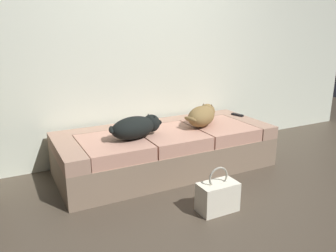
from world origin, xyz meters
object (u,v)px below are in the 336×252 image
Objects in this scene: dog_tan at (202,115)px; tv_remote at (237,115)px; handbag at (218,196)px; dog_dark at (136,127)px; couch at (166,149)px.

dog_tan is 0.61m from tv_remote.
handbag is at bearing -149.44° from tv_remote.
dog_dark is 1.00m from handbag.
dog_tan is at bearing -2.75° from couch.
dog_tan reaches higher than tv_remote.
couch is 4.08× the size of dog_tan.
couch is at bearing 17.24° from dog_dark.
dog_dark is (-0.36, -0.11, 0.32)m from couch.
dog_tan is at bearing 64.52° from handbag.
dog_dark is at bearing -173.32° from dog_tan.
tv_remote reaches higher than couch.
tv_remote is (1.01, 0.12, 0.23)m from couch.
dog_tan is (0.43, -0.02, 0.32)m from couch.
dog_dark and dog_tan have the same top height.
dog_dark is at bearing 112.24° from handbag.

